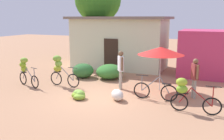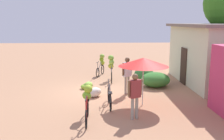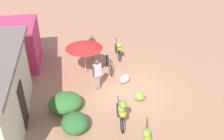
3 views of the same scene
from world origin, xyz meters
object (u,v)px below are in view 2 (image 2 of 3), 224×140
at_px(banana_pile_on_ground, 87,86).
at_px(person_bystander, 135,92).
at_px(bicycle_near_pile, 111,66).
at_px(bicycle_by_shop, 87,100).
at_px(building_low, 210,54).
at_px(person_vendor, 127,71).
at_px(produce_sack, 95,92).
at_px(bicycle_leftmost, 101,63).
at_px(bicycle_center_loaded, 109,98).
at_px(market_umbrella, 143,62).

height_order(banana_pile_on_ground, person_bystander, person_bystander).
relative_size(bicycle_near_pile, bicycle_by_shop, 0.96).
bearing_deg(building_low, banana_pile_on_ground, -83.08).
bearing_deg(person_bystander, banana_pile_on_ground, -156.67).
bearing_deg(person_vendor, bicycle_by_shop, -29.26).
distance_m(produce_sack, person_bystander, 3.23).
xyz_separation_m(building_low, bicycle_by_shop, (5.04, -6.56, -0.96)).
bearing_deg(bicycle_leftmost, banana_pile_on_ground, -12.79).
relative_size(bicycle_by_shop, banana_pile_on_ground, 2.34).
distance_m(building_low, banana_pile_on_ground, 6.97).
bearing_deg(building_low, bicycle_center_loaded, -56.91).
relative_size(bicycle_near_pile, person_bystander, 1.00).
height_order(market_umbrella, person_vendor, market_umbrella).
relative_size(bicycle_leftmost, banana_pile_on_ground, 2.15).
height_order(market_umbrella, banana_pile_on_ground, market_umbrella).
distance_m(bicycle_near_pile, bicycle_by_shop, 6.12).
bearing_deg(bicycle_leftmost, bicycle_by_shop, -4.35).
relative_size(bicycle_near_pile, person_vendor, 0.93).
bearing_deg(market_umbrella, produce_sack, -122.11).
relative_size(bicycle_near_pile, banana_pile_on_ground, 2.26).
distance_m(market_umbrella, person_vendor, 1.91).
relative_size(bicycle_leftmost, produce_sack, 2.25).
height_order(bicycle_center_loaded, person_bystander, person_bystander).
xyz_separation_m(bicycle_center_loaded, person_bystander, (1.41, 0.83, 0.64)).
xyz_separation_m(bicycle_near_pile, person_bystander, (6.12, 0.53, 0.12)).
xyz_separation_m(market_umbrella, bicycle_leftmost, (-6.19, -1.64, -1.01)).
bearing_deg(bicycle_near_pile, person_vendor, 12.10).
relative_size(bicycle_leftmost, person_vendor, 0.89).
relative_size(bicycle_center_loaded, bicycle_by_shop, 1.04).
bearing_deg(produce_sack, bicycle_near_pile, 164.57).
xyz_separation_m(market_umbrella, bicycle_center_loaded, (0.12, -1.38, -1.44)).
relative_size(building_low, person_bystander, 3.87).
distance_m(building_low, produce_sack, 6.93).
bearing_deg(person_vendor, bicycle_leftmost, -165.31).
relative_size(banana_pile_on_ground, produce_sack, 1.04).
bearing_deg(bicycle_leftmost, market_umbrella, 14.82).
distance_m(bicycle_leftmost, person_bystander, 7.79).
bearing_deg(banana_pile_on_ground, building_low, 96.92).
relative_size(bicycle_by_shop, produce_sack, 2.45).
distance_m(market_umbrella, produce_sack, 2.85).
height_order(bicycle_near_pile, bicycle_center_loaded, bicycle_near_pile).
height_order(produce_sack, person_vendor, person_vendor).
xyz_separation_m(building_low, bicycle_leftmost, (-2.58, -5.99, -0.87)).
distance_m(market_umbrella, bicycle_by_shop, 2.86).
relative_size(banana_pile_on_ground, person_vendor, 0.41).
height_order(bicycle_leftmost, bicycle_near_pile, bicycle_near_pile).
relative_size(building_low, bicycle_near_pile, 3.85).
distance_m(bicycle_by_shop, person_vendor, 3.61).
distance_m(bicycle_leftmost, bicycle_center_loaded, 6.33).
bearing_deg(banana_pile_on_ground, bicycle_leftmost, 167.21).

